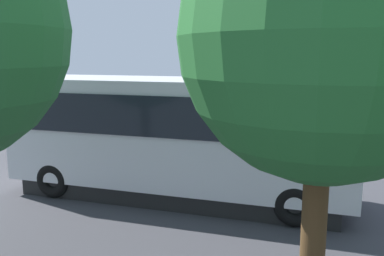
{
  "coord_description": "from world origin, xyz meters",
  "views": [
    {
      "loc": [
        -4.23,
        14.97,
        3.89
      ],
      "look_at": [
        0.65,
        0.12,
        1.1
      ],
      "focal_mm": 38.68,
      "sensor_mm": 36.0,
      "label": 1
    }
  ],
  "objects_px": {
    "tour_bus": "(177,138)",
    "tree_left": "(325,15)",
    "spectator_centre": "(197,138)",
    "traffic_cone": "(181,140)",
    "spectator_far_left": "(252,146)",
    "spectator_right": "(163,139)",
    "spectator_left": "(218,142)",
    "parked_motorcycle_silver": "(276,171)",
    "stunt_motorcycle": "(161,117)"
  },
  "relations": [
    {
      "from": "tour_bus",
      "to": "spectator_right",
      "type": "xyz_separation_m",
      "value": [
        1.5,
        -2.66,
        -0.62
      ]
    },
    {
      "from": "spectator_left",
      "to": "stunt_motorcycle",
      "type": "bearing_deg",
      "value": -48.61
    },
    {
      "from": "traffic_cone",
      "to": "spectator_left",
      "type": "bearing_deg",
      "value": 127.79
    },
    {
      "from": "spectator_right",
      "to": "stunt_motorcycle",
      "type": "height_order",
      "value": "stunt_motorcycle"
    },
    {
      "from": "stunt_motorcycle",
      "to": "traffic_cone",
      "type": "bearing_deg",
      "value": 139.11
    },
    {
      "from": "spectator_far_left",
      "to": "spectator_centre",
      "type": "distance_m",
      "value": 1.88
    },
    {
      "from": "spectator_left",
      "to": "stunt_motorcycle",
      "type": "distance_m",
      "value": 5.81
    },
    {
      "from": "tour_bus",
      "to": "spectator_left",
      "type": "relative_size",
      "value": 5.45
    },
    {
      "from": "spectator_left",
      "to": "parked_motorcycle_silver",
      "type": "relative_size",
      "value": 0.83
    },
    {
      "from": "spectator_right",
      "to": "tree_left",
      "type": "xyz_separation_m",
      "value": [
        -5.24,
        7.76,
        3.33
      ]
    },
    {
      "from": "tour_bus",
      "to": "parked_motorcycle_silver",
      "type": "bearing_deg",
      "value": -145.39
    },
    {
      "from": "spectator_centre",
      "to": "tree_left",
      "type": "height_order",
      "value": "tree_left"
    },
    {
      "from": "spectator_far_left",
      "to": "parked_motorcycle_silver",
      "type": "xyz_separation_m",
      "value": [
        -0.9,
        0.97,
        -0.49
      ]
    },
    {
      "from": "spectator_right",
      "to": "tree_left",
      "type": "relative_size",
      "value": 0.27
    },
    {
      "from": "stunt_motorcycle",
      "to": "tree_left",
      "type": "xyz_separation_m",
      "value": [
        -7.15,
        12.23,
        3.29
      ]
    },
    {
      "from": "parked_motorcycle_silver",
      "to": "spectator_left",
      "type": "bearing_deg",
      "value": -27.59
    },
    {
      "from": "spectator_far_left",
      "to": "traffic_cone",
      "type": "relative_size",
      "value": 2.62
    },
    {
      "from": "parked_motorcycle_silver",
      "to": "traffic_cone",
      "type": "bearing_deg",
      "value": -43.24
    },
    {
      "from": "tour_bus",
      "to": "stunt_motorcycle",
      "type": "bearing_deg",
      "value": -64.41
    },
    {
      "from": "spectator_right",
      "to": "tree_left",
      "type": "height_order",
      "value": "tree_left"
    },
    {
      "from": "parked_motorcycle_silver",
      "to": "tree_left",
      "type": "relative_size",
      "value": 0.32
    },
    {
      "from": "tour_bus",
      "to": "tree_left",
      "type": "relative_size",
      "value": 1.45
    },
    {
      "from": "parked_motorcycle_silver",
      "to": "tree_left",
      "type": "xyz_separation_m",
      "value": [
        -1.27,
        6.8,
        3.87
      ]
    },
    {
      "from": "spectator_left",
      "to": "spectator_centre",
      "type": "distance_m",
      "value": 0.74
    },
    {
      "from": "spectator_right",
      "to": "traffic_cone",
      "type": "xyz_separation_m",
      "value": [
        0.51,
        -3.25,
        -0.71
      ]
    },
    {
      "from": "spectator_left",
      "to": "spectator_centre",
      "type": "height_order",
      "value": "spectator_centre"
    },
    {
      "from": "tree_left",
      "to": "tour_bus",
      "type": "bearing_deg",
      "value": -53.77
    },
    {
      "from": "spectator_far_left",
      "to": "spectator_left",
      "type": "xyz_separation_m",
      "value": [
        1.15,
        -0.1,
        0.03
      ]
    },
    {
      "from": "parked_motorcycle_silver",
      "to": "traffic_cone",
      "type": "xyz_separation_m",
      "value": [
        4.48,
        -4.21,
        -0.18
      ]
    },
    {
      "from": "spectator_centre",
      "to": "traffic_cone",
      "type": "relative_size",
      "value": 2.86
    },
    {
      "from": "spectator_left",
      "to": "parked_motorcycle_silver",
      "type": "height_order",
      "value": "spectator_left"
    },
    {
      "from": "tour_bus",
      "to": "traffic_cone",
      "type": "distance_m",
      "value": 6.39
    },
    {
      "from": "spectator_left",
      "to": "spectator_centre",
      "type": "xyz_separation_m",
      "value": [
        0.73,
        0.01,
        0.08
      ]
    },
    {
      "from": "spectator_centre",
      "to": "traffic_cone",
      "type": "height_order",
      "value": "spectator_centre"
    },
    {
      "from": "spectator_far_left",
      "to": "tree_left",
      "type": "xyz_separation_m",
      "value": [
        -2.16,
        7.77,
        3.38
      ]
    },
    {
      "from": "tour_bus",
      "to": "parked_motorcycle_silver",
      "type": "relative_size",
      "value": 4.51
    },
    {
      "from": "parked_motorcycle_silver",
      "to": "tour_bus",
      "type": "bearing_deg",
      "value": 34.61
    },
    {
      "from": "spectator_centre",
      "to": "traffic_cone",
      "type": "xyz_separation_m",
      "value": [
        1.71,
        -3.16,
        -0.78
      ]
    },
    {
      "from": "tour_bus",
      "to": "tree_left",
      "type": "xyz_separation_m",
      "value": [
        -3.74,
        5.1,
        2.71
      ]
    },
    {
      "from": "spectator_left",
      "to": "traffic_cone",
      "type": "bearing_deg",
      "value": -52.21
    },
    {
      "from": "spectator_left",
      "to": "spectator_far_left",
      "type": "bearing_deg",
      "value": 175.11
    },
    {
      "from": "spectator_right",
      "to": "tour_bus",
      "type": "bearing_deg",
      "value": 119.35
    },
    {
      "from": "spectator_centre",
      "to": "spectator_right",
      "type": "bearing_deg",
      "value": 4.63
    },
    {
      "from": "spectator_left",
      "to": "parked_motorcycle_silver",
      "type": "xyz_separation_m",
      "value": [
        -2.04,
        1.07,
        -0.52
      ]
    },
    {
      "from": "spectator_centre",
      "to": "traffic_cone",
      "type": "bearing_deg",
      "value": -61.6
    },
    {
      "from": "stunt_motorcycle",
      "to": "tree_left",
      "type": "relative_size",
      "value": 0.3
    },
    {
      "from": "spectator_left",
      "to": "tree_left",
      "type": "distance_m",
      "value": 9.17
    },
    {
      "from": "spectator_centre",
      "to": "spectator_right",
      "type": "relative_size",
      "value": 1.05
    },
    {
      "from": "parked_motorcycle_silver",
      "to": "tree_left",
      "type": "bearing_deg",
      "value": 100.56
    },
    {
      "from": "spectator_far_left",
      "to": "spectator_centre",
      "type": "relative_size",
      "value": 0.92
    }
  ]
}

